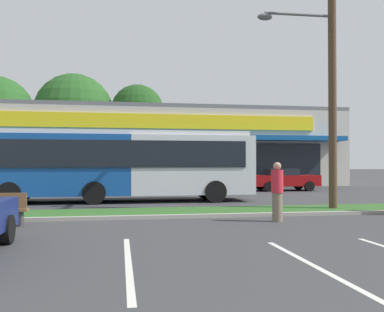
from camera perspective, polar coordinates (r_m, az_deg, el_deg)
The scene contains 11 objects.
grass_median at distance 15.17m, azimuth 0.13°, elevation -7.47°, with size 56.00×2.20×0.12m, color #2D5B23.
curb_lip at distance 13.98m, azimuth 0.98°, elevation -8.03°, with size 56.00×0.24×0.12m, color #99968C.
parking_stripe_1 at distance 7.90m, azimuth -8.51°, elevation -13.91°, with size 0.12×4.80×0.01m, color silver.
parking_stripe_2 at distance 7.69m, azimuth 16.71°, elevation -14.23°, with size 0.12×4.80×0.01m, color silver.
storefront_building at distance 37.93m, azimuth -6.31°, elevation 1.02°, with size 31.33×15.31×6.20m.
tree_mid_left at distance 47.15m, azimuth -15.49°, elevation 5.54°, with size 8.33×8.33×11.29m.
tree_mid at distance 45.95m, azimuth -7.31°, elevation 5.94°, with size 5.65×5.65×10.16m.
utility_pole at distance 16.96m, azimuth 17.81°, elevation 11.37°, with size 3.03×2.40×10.09m.
city_bus at distance 19.95m, azimuth -10.01°, elevation -0.99°, with size 12.62×2.67×3.25m.
car_3 at distance 28.33m, azimuth 12.14°, elevation -3.04°, with size 4.33×1.90×1.43m.
pedestrian_by_pole at distance 13.28m, azimuth 11.33°, elevation -4.69°, with size 0.37×0.37×1.81m.
Camera 1 is at (-2.55, -0.86, 1.77)m, focal length 39.88 mm.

